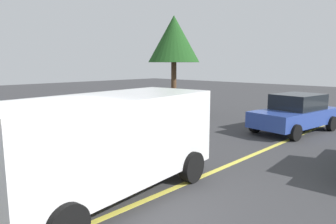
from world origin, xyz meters
The scene contains 4 objects.
lane_marking_centre centered at (3.00, 0.00, 0.01)m, with size 28.00×0.16×0.01m, color #E0D14C.
white_van centered at (1.52, 0.79, 1.27)m, with size 5.38×2.71×2.20m.
car_blue_far_lane centered at (10.87, 0.45, 0.81)m, with size 4.48×2.52×1.61m.
tree_left_verge centered at (10.38, 7.10, 4.19)m, with size 2.83×2.83×5.48m.
Camera 1 is at (-2.20, -4.64, 2.89)m, focal length 32.86 mm.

